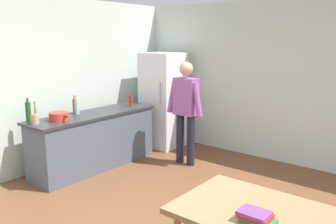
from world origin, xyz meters
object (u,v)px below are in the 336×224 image
(person, at_px, (186,106))
(cooking_pot, at_px, (59,116))
(bottle_water_clear, at_px, (77,106))
(bottle_wine_green, at_px, (28,112))
(bottle_oil_amber, at_px, (75,105))
(refrigerator, at_px, (163,100))
(dining_table, at_px, (266,223))
(book_stack, at_px, (256,216))
(utensil_jar, at_px, (35,119))
(bottle_sauce_red, at_px, (131,100))

(person, bearing_deg, cooking_pot, -121.32)
(bottle_water_clear, relative_size, bottle_wine_green, 0.88)
(bottle_oil_amber, bearing_deg, refrigerator, 78.61)
(dining_table, bearing_deg, bottle_water_clear, 165.81)
(cooking_pot, relative_size, book_stack, 1.53)
(person, distance_m, book_stack, 3.30)
(person, relative_size, utensil_jar, 5.31)
(bottle_wine_green, bearing_deg, bottle_water_clear, 81.70)
(person, bearing_deg, refrigerator, 149.77)
(cooking_pot, height_order, bottle_wine_green, bottle_wine_green)
(refrigerator, bearing_deg, utensil_jar, -93.22)
(refrigerator, height_order, bottle_oil_amber, refrigerator)
(refrigerator, xyz_separation_m, dining_table, (3.30, -2.70, -0.23))
(person, relative_size, bottle_water_clear, 5.67)
(cooking_pot, bearing_deg, book_stack, -10.47)
(person, distance_m, cooking_pot, 1.98)
(dining_table, xyz_separation_m, bottle_oil_amber, (-3.66, 0.94, 0.34))
(refrigerator, distance_m, bottle_water_clear, 1.83)
(utensil_jar, height_order, bottle_wine_green, bottle_wine_green)
(cooking_pot, bearing_deg, bottle_water_clear, 109.66)
(person, bearing_deg, utensil_jar, -118.39)
(person, xyz_separation_m, bottle_wine_green, (-1.30, -2.01, 0.07))
(dining_table, distance_m, book_stack, 0.21)
(bottle_sauce_red, xyz_separation_m, bottle_wine_green, (-0.27, -1.78, 0.05))
(bottle_sauce_red, relative_size, book_stack, 0.92)
(refrigerator, height_order, bottle_wine_green, refrigerator)
(bottle_sauce_red, bearing_deg, bottle_oil_amber, -105.45)
(cooking_pot, relative_size, bottle_wine_green, 1.18)
(refrigerator, distance_m, bottle_oil_amber, 1.80)
(utensil_jar, relative_size, bottle_water_clear, 1.07)
(cooking_pot, distance_m, bottle_oil_amber, 0.56)
(book_stack, bearing_deg, refrigerator, 138.88)
(bottle_sauce_red, height_order, bottle_oil_amber, bottle_oil_amber)
(utensil_jar, xyz_separation_m, book_stack, (3.43, -0.29, -0.19))
(utensil_jar, height_order, bottle_sauce_red, utensil_jar)
(dining_table, bearing_deg, cooking_pot, 172.37)
(refrigerator, xyz_separation_m, book_stack, (3.29, -2.87, -0.11))
(person, xyz_separation_m, bottle_sauce_red, (-1.03, -0.23, 0.02))
(person, height_order, bottle_water_clear, person)
(refrigerator, distance_m, cooking_pot, 2.25)
(cooking_pot, relative_size, bottle_sauce_red, 1.67)
(person, height_order, bottle_oil_amber, person)
(bottle_wine_green, bearing_deg, book_stack, -4.87)
(utensil_jar, xyz_separation_m, bottle_wine_green, (-0.20, 0.02, 0.07))
(refrigerator, height_order, bottle_water_clear, refrigerator)
(book_stack, bearing_deg, bottle_oil_amber, 163.14)
(refrigerator, bearing_deg, cooking_pot, -92.05)
(refrigerator, relative_size, dining_table, 1.29)
(utensil_jar, bearing_deg, person, 61.61)
(person, relative_size, bottle_sauce_red, 7.08)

